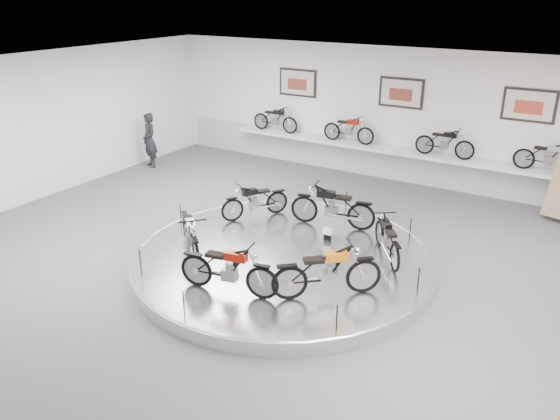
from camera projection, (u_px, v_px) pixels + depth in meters
The scene contains 22 objects.
floor at pixel (276, 272), 11.52m from camera, with size 16.00×16.00×0.00m, color #555457.
ceiling at pixel (275, 80), 10.01m from camera, with size 16.00×16.00×0.00m, color white.
wall_back at pixel (400, 116), 16.28m from camera, with size 16.00×16.00×0.00m, color white.
wall_left at pixel (23, 131), 14.64m from camera, with size 14.00×14.00×0.00m, color white.
dado_band at pixel (395, 163), 16.82m from camera, with size 15.68×0.04×1.10m, color #BCBCBA.
display_platform at pixel (283, 260), 11.70m from camera, with size 6.40×6.40×0.30m, color silver.
platform_rim at pixel (283, 255), 11.66m from camera, with size 6.40×6.40×0.10m, color #B2B2BA.
shelf at pixel (393, 151), 16.42m from camera, with size 11.00×0.55×0.10m, color silver.
poster_left at pixel (298, 83), 17.68m from camera, with size 1.35×0.06×0.88m, color beige.
poster_center at pixel (401, 93), 15.98m from camera, with size 1.35×0.06×0.88m, color beige.
poster_right at pixel (529, 105), 14.29m from camera, with size 1.35×0.06×0.88m, color beige.
shelf_bike_a at pixel (275, 121), 18.30m from camera, with size 1.22×0.42×0.73m, color black, non-canonical shape.
shelf_bike_b at pixel (349, 131), 16.99m from camera, with size 1.22×0.42×0.73m, color maroon, non-canonical shape.
shelf_bike_c at pixel (445, 144), 15.54m from camera, with size 1.22×0.42×0.73m, color black, non-canonical shape.
shelf_bike_d at pixel (548, 159), 14.23m from camera, with size 1.22×0.42×0.73m, color #B4B3B8, non-canonical shape.
bike_a at pixel (387, 238), 11.32m from camera, with size 1.49×0.53×0.88m, color black, non-canonical shape.
bike_b at pixel (333, 206), 12.78m from camera, with size 1.73×0.61×1.02m, color black, non-canonical shape.
bike_c at pixel (255, 201), 13.32m from camera, with size 1.49×0.53×0.88m, color black, non-canonical shape.
bike_d at pixel (191, 234), 11.37m from camera, with size 1.67×0.59×0.98m, color #B4B3B8, non-canonical shape.
bike_e at pixel (228, 269), 9.99m from camera, with size 1.68×0.59×0.99m, color maroon, non-canonical shape.
bike_f at pixel (327, 271), 9.85m from camera, with size 1.75×0.62×1.03m, color #BE6711, non-canonical shape.
visitor at pixel (150, 140), 17.93m from camera, with size 0.66×0.43×1.80m, color black.
Camera 1 is at (5.40, -8.61, 5.57)m, focal length 35.00 mm.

